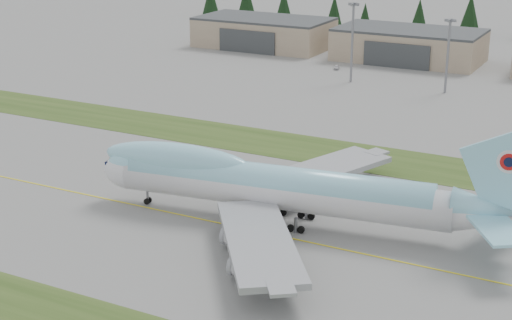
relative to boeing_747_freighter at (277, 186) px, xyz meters
The scene contains 8 objects.
ground 10.76m from the boeing_747_freighter, 143.62° to the right, with size 7000.00×7000.00×0.00m, color slate.
grass_strip_far 41.06m from the boeing_747_freighter, 99.75° to the left, with size 400.00×18.00×0.08m, color #314A1A.
taxiway_line_main 10.76m from the boeing_747_freighter, 143.62° to the right, with size 400.00×0.40×0.02m, color yellow.
boeing_747_freighter is the anchor object (origin of this frame).
hangar_left 163.98m from the boeing_747_freighter, 117.95° to the left, with size 48.00×26.60×10.80m.
hangar_center 146.49m from the boeing_747_freighter, 98.58° to the left, with size 48.00×26.60×10.80m.
service_vehicle_a 126.85m from the boeing_747_freighter, 107.51° to the left, with size 1.62×4.01×1.37m, color silver.
conifer_belt 207.05m from the boeing_747_freighter, 94.29° to the left, with size 263.78×13.90×16.10m.
Camera 1 is at (61.35, -106.40, 53.25)m, focal length 55.00 mm.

